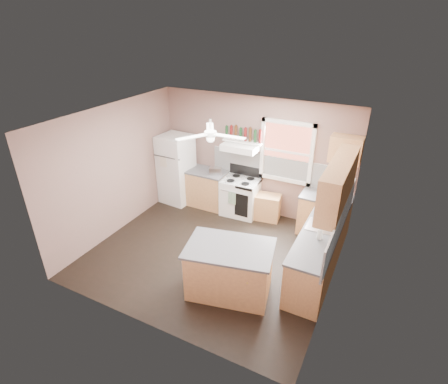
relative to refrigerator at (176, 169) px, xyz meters
The scene contains 32 objects.
floor 2.57m from the refrigerator, 40.38° to the right, with size 4.50×4.50×0.00m, color black.
ceiling 3.06m from the refrigerator, 40.38° to the right, with size 4.50×4.50×0.00m, color white.
wall_back 1.97m from the refrigerator, 13.73° to the left, with size 4.50×0.05×2.70m, color #7B5D54.
wall_right 4.44m from the refrigerator, 20.88° to the right, with size 0.05×4.00×2.70m, color #7B5D54.
wall_left 1.71m from the refrigerator, 105.14° to the right, with size 0.05×4.00×2.70m, color #7B5D54.
backsplash_back 2.36m from the refrigerator, 10.16° to the left, with size 2.90×0.03×0.55m, color white.
backsplash_right 4.29m from the refrigerator, 17.31° to the right, with size 0.03×2.60×0.55m, color white.
window_view 2.74m from the refrigerator, ahead, with size 1.00×0.02×1.20m, color brown.
window_frame 2.73m from the refrigerator, ahead, with size 1.16×0.07×1.36m, color white.
refrigerator is the anchor object (origin of this frame).
base_cabinet_left 0.90m from the refrigerator, ahead, with size 0.90×0.60×0.86m, color #A97346.
counter_left 0.80m from the refrigerator, ahead, with size 0.92×0.62×0.04m, color #4B4B4D.
toaster 1.08m from the refrigerator, ahead, with size 0.28×0.16×0.18m, color silver.
stove 1.73m from the refrigerator, ahead, with size 0.82×0.64×0.86m, color white.
range_hood 1.80m from the refrigerator, ahead, with size 0.78×0.50×0.14m, color white.
bottle_shelf 1.86m from the refrigerator, 10.39° to the left, with size 0.90×0.26×0.03m, color white.
cart 2.40m from the refrigerator, ahead, with size 0.57×0.38×0.57m, color #A97346.
base_cabinet_corner 3.63m from the refrigerator, ahead, with size 1.00×0.60×0.86m, color #A97346.
base_cabinet_right 4.03m from the refrigerator, 18.52° to the right, with size 0.60×2.20×0.86m, color #A97346.
counter_corner 3.60m from the refrigerator, ahead, with size 1.02×0.62×0.04m, color #4B4B4D.
counter_right 4.00m from the refrigerator, 18.57° to the right, with size 0.62×2.22×0.04m, color #4B4B4D.
sink 3.94m from the refrigerator, 15.81° to the right, with size 0.55×0.45×0.03m, color silver.
faucet 4.09m from the refrigerator, 15.20° to the right, with size 0.03×0.03×0.14m, color silver.
upper_cabinet_right 4.18m from the refrigerator, 15.27° to the right, with size 0.33×1.80×0.76m, color #A97346.
upper_cabinet_corner 3.95m from the refrigerator, ahead, with size 0.60×0.33×0.52m, color #A97346.
paper_towel 3.95m from the refrigerator, ahead, with size 0.12×0.12×0.26m, color white.
island 3.53m from the refrigerator, 42.14° to the right, with size 1.32×0.84×0.86m, color #A97346.
island_top 3.51m from the refrigerator, 42.14° to the right, with size 1.40×0.91×0.04m, color #4B4B4D.
ceiling_fan_hub 2.91m from the refrigerator, 40.38° to the right, with size 0.20×0.20×0.08m, color white.
soap_bottle 4.09m from the refrigerator, 21.08° to the right, with size 0.10×0.10×0.26m, color silver.
red_caddy 3.79m from the refrigerator, ahead, with size 0.18×0.12×0.10m, color red.
wine_bottles 1.95m from the refrigerator, 10.38° to the left, with size 0.86×0.06×0.31m.
Camera 1 is at (2.73, -4.88, 4.22)m, focal length 28.00 mm.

